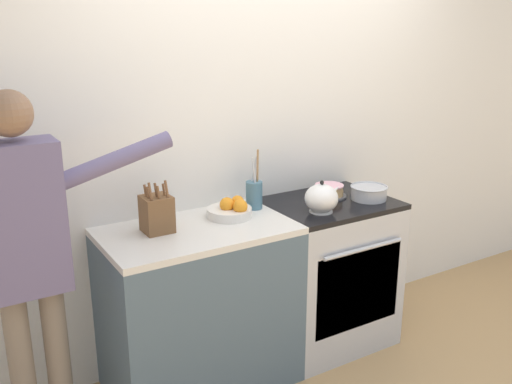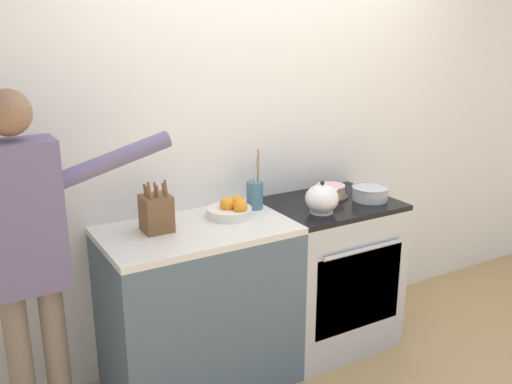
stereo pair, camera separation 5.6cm
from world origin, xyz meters
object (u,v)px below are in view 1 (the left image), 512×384
(layer_cake, at_px, (329,191))
(person_baker, at_px, (28,247))
(tea_kettle, at_px, (322,198))
(mixing_bowl, at_px, (369,192))
(stove_range, at_px, (327,272))
(fruit_bowl, at_px, (231,210))
(knife_block, at_px, (157,213))
(utensil_crock, at_px, (254,194))

(layer_cake, height_order, person_baker, person_baker)
(tea_kettle, bearing_deg, mixing_bowl, 5.84)
(stove_range, distance_m, layer_cake, 0.51)
(stove_range, bearing_deg, fruit_bowl, 174.25)
(stove_range, xyz_separation_m, knife_block, (-1.07, 0.06, 0.56))
(mixing_bowl, bearing_deg, person_baker, 179.24)
(fruit_bowl, distance_m, person_baker, 1.08)
(mixing_bowl, xyz_separation_m, utensil_crock, (-0.68, 0.21, 0.04))
(stove_range, relative_size, fruit_bowl, 3.73)
(person_baker, bearing_deg, tea_kettle, -15.51)
(stove_range, distance_m, person_baker, 1.80)
(mixing_bowl, height_order, utensil_crock, utensil_crock)
(tea_kettle, relative_size, utensil_crock, 0.66)
(fruit_bowl, relative_size, person_baker, 0.15)
(mixing_bowl, xyz_separation_m, fruit_bowl, (-0.86, 0.15, -0.00))
(stove_range, xyz_separation_m, mixing_bowl, (0.23, -0.08, 0.50))
(fruit_bowl, bearing_deg, stove_range, -5.75)
(layer_cake, height_order, fruit_bowl, fruit_bowl)
(stove_range, height_order, fruit_bowl, fruit_bowl)
(utensil_crock, bearing_deg, layer_cake, -5.06)
(tea_kettle, distance_m, fruit_bowl, 0.51)
(utensil_crock, bearing_deg, tea_kettle, -40.97)
(utensil_crock, distance_m, person_baker, 1.27)
(mixing_bowl, distance_m, fruit_bowl, 0.88)
(tea_kettle, xyz_separation_m, person_baker, (-1.55, 0.07, 0.02))
(stove_range, height_order, person_baker, person_baker)
(fruit_bowl, bearing_deg, mixing_bowl, -9.79)
(layer_cake, distance_m, tea_kettle, 0.30)
(mixing_bowl, bearing_deg, knife_block, 173.42)
(mixing_bowl, relative_size, person_baker, 0.13)
(knife_block, bearing_deg, tea_kettle, -11.80)
(layer_cake, distance_m, person_baker, 1.77)
(tea_kettle, bearing_deg, knife_block, 168.20)
(stove_range, relative_size, layer_cake, 4.29)
(layer_cake, relative_size, person_baker, 0.13)
(tea_kettle, xyz_separation_m, mixing_bowl, (0.39, 0.04, -0.04))
(mixing_bowl, bearing_deg, stove_range, 159.47)
(utensil_crock, height_order, fruit_bowl, utensil_crock)
(tea_kettle, xyz_separation_m, knife_block, (-0.90, 0.19, 0.02))
(knife_block, distance_m, person_baker, 0.66)
(layer_cake, bearing_deg, fruit_bowl, -178.56)
(mixing_bowl, bearing_deg, tea_kettle, -174.16)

